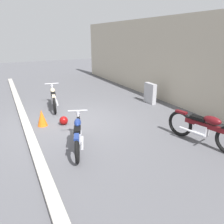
% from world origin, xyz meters
% --- Properties ---
extents(ground_plane, '(40.00, 40.00, 0.00)m').
position_xyz_m(ground_plane, '(0.00, 0.00, 0.00)').
color(ground_plane, '#56565B').
extents(building_wall, '(18.00, 0.30, 3.59)m').
position_xyz_m(building_wall, '(0.00, 4.62, 1.79)').
color(building_wall, '#B2A893').
rests_on(building_wall, ground_plane).
extents(curb_strip, '(18.00, 0.24, 0.12)m').
position_xyz_m(curb_strip, '(0.00, -1.43, 0.06)').
color(curb_strip, '#B7B2A8').
rests_on(curb_strip, ground_plane).
extents(stone_marker, '(0.64, 0.20, 0.88)m').
position_xyz_m(stone_marker, '(-0.62, 3.75, 0.44)').
color(stone_marker, '#9E9EA3').
rests_on(stone_marker, ground_plane).
extents(helmet, '(0.29, 0.29, 0.29)m').
position_xyz_m(helmet, '(0.03, -0.29, 0.14)').
color(helmet, maroon).
rests_on(helmet, ground_plane).
extents(traffic_cone, '(0.32, 0.32, 0.55)m').
position_xyz_m(traffic_cone, '(-0.20, -0.94, 0.28)').
color(traffic_cone, orange).
rests_on(traffic_cone, ground_plane).
extents(motorcycle_maroon, '(2.15, 0.75, 0.98)m').
position_xyz_m(motorcycle_maroon, '(3.15, 2.67, 0.47)').
color(motorcycle_maroon, black).
rests_on(motorcycle_maroon, ground_plane).
extents(motorcycle_cream, '(2.01, 0.62, 0.91)m').
position_xyz_m(motorcycle_cream, '(-1.84, -0.17, 0.44)').
color(motorcycle_cream, black).
rests_on(motorcycle_cream, ground_plane).
extents(motorcycle_blue, '(1.83, 0.86, 0.86)m').
position_xyz_m(motorcycle_blue, '(1.79, -0.38, 0.42)').
color(motorcycle_blue, black).
rests_on(motorcycle_blue, ground_plane).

